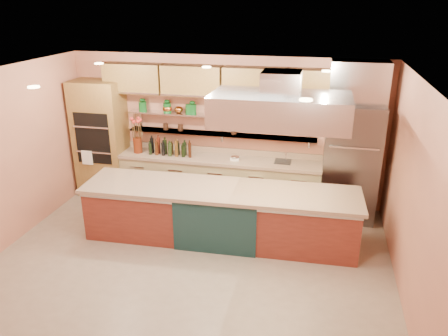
% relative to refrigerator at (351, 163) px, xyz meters
% --- Properties ---
extents(floor, '(6.00, 5.00, 0.02)m').
position_rel_refrigerator_xyz_m(floor, '(-2.35, -2.14, -1.06)').
color(floor, gray).
rests_on(floor, ground).
extents(ceiling, '(6.00, 5.00, 0.02)m').
position_rel_refrigerator_xyz_m(ceiling, '(-2.35, -2.14, 1.75)').
color(ceiling, black).
rests_on(ceiling, wall_back).
extents(wall_back, '(6.00, 0.04, 2.80)m').
position_rel_refrigerator_xyz_m(wall_back, '(-2.35, 0.36, 0.35)').
color(wall_back, '#BF775A').
rests_on(wall_back, floor).
extents(wall_front, '(6.00, 0.04, 2.80)m').
position_rel_refrigerator_xyz_m(wall_front, '(-2.35, -4.64, 0.35)').
color(wall_front, '#BF775A').
rests_on(wall_front, floor).
extents(wall_right, '(0.04, 5.00, 2.80)m').
position_rel_refrigerator_xyz_m(wall_right, '(0.65, -2.14, 0.35)').
color(wall_right, '#BF775A').
rests_on(wall_right, floor).
extents(oven_stack, '(0.95, 0.64, 2.30)m').
position_rel_refrigerator_xyz_m(oven_stack, '(-4.80, 0.04, 0.10)').
color(oven_stack, olive).
rests_on(oven_stack, floor).
extents(refrigerator, '(0.95, 0.72, 2.10)m').
position_rel_refrigerator_xyz_m(refrigerator, '(0.00, 0.00, 0.00)').
color(refrigerator, slate).
rests_on(refrigerator, floor).
extents(back_counter, '(3.84, 0.64, 0.93)m').
position_rel_refrigerator_xyz_m(back_counter, '(-2.40, 0.06, -0.58)').
color(back_counter, '#9D8B5E').
rests_on(back_counter, floor).
extents(wall_shelf_lower, '(3.60, 0.26, 0.03)m').
position_rel_refrigerator_xyz_m(wall_shelf_lower, '(-2.40, 0.23, 0.30)').
color(wall_shelf_lower, silver).
rests_on(wall_shelf_lower, wall_back).
extents(wall_shelf_upper, '(3.60, 0.26, 0.03)m').
position_rel_refrigerator_xyz_m(wall_shelf_upper, '(-2.40, 0.23, 0.65)').
color(wall_shelf_upper, silver).
rests_on(wall_shelf_upper, wall_back).
extents(upper_cabinets, '(4.60, 0.36, 0.55)m').
position_rel_refrigerator_xyz_m(upper_cabinets, '(-2.35, 0.18, 1.30)').
color(upper_cabinets, olive).
rests_on(upper_cabinets, wall_back).
extents(range_hood, '(2.00, 1.00, 0.45)m').
position_rel_refrigerator_xyz_m(range_hood, '(-1.16, -1.28, 1.20)').
color(range_hood, silver).
rests_on(range_hood, ceiling).
extents(ceiling_downlights, '(4.00, 2.80, 0.02)m').
position_rel_refrigerator_xyz_m(ceiling_downlights, '(-2.35, -1.94, 1.72)').
color(ceiling_downlights, '#FFE5A5').
rests_on(ceiling_downlights, ceiling).
extents(island, '(4.40, 1.10, 0.91)m').
position_rel_refrigerator_xyz_m(island, '(-2.06, -1.28, -0.59)').
color(island, maroon).
rests_on(island, floor).
extents(flower_vase, '(0.19, 0.19, 0.30)m').
position_rel_refrigerator_xyz_m(flower_vase, '(-4.01, 0.01, 0.03)').
color(flower_vase, '#5A1F0D').
rests_on(flower_vase, back_counter).
extents(oil_bottle_cluster, '(0.95, 0.55, 0.30)m').
position_rel_refrigerator_xyz_m(oil_bottle_cluster, '(-3.34, 0.01, 0.03)').
color(oil_bottle_cluster, black).
rests_on(oil_bottle_cluster, back_counter).
extents(kitchen_scale, '(0.19, 0.16, 0.09)m').
position_rel_refrigerator_xyz_m(kitchen_scale, '(-2.08, 0.01, -0.07)').
color(kitchen_scale, white).
rests_on(kitchen_scale, back_counter).
extents(bar_faucet, '(0.04, 0.04, 0.21)m').
position_rel_refrigerator_xyz_m(bar_faucet, '(-1.15, 0.11, -0.01)').
color(bar_faucet, white).
rests_on(bar_faucet, back_counter).
extents(copper_kettle, '(0.21, 0.21, 0.13)m').
position_rel_refrigerator_xyz_m(copper_kettle, '(-3.22, 0.23, 0.73)').
color(copper_kettle, '#B26129').
rests_on(copper_kettle, wall_shelf_upper).
extents(green_canister, '(0.18, 0.18, 0.18)m').
position_rel_refrigerator_xyz_m(green_canister, '(-3.01, 0.23, 0.75)').
color(green_canister, '#0F4618').
rests_on(green_canister, wall_shelf_upper).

